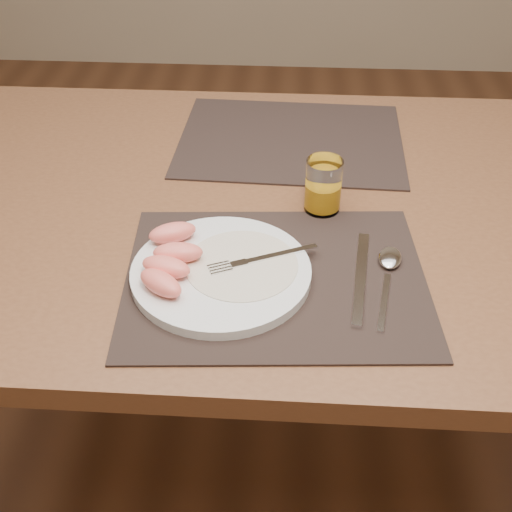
% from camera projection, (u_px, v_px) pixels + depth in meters
% --- Properties ---
extents(ground, '(5.00, 5.00, 0.00)m').
position_uv_depth(ground, '(270.00, 451.00, 1.60)').
color(ground, brown).
rests_on(ground, ground).
extents(table, '(1.40, 0.90, 0.75)m').
position_uv_depth(table, '(274.00, 237.00, 1.19)').
color(table, brown).
rests_on(table, ground).
extents(placemat_near, '(0.47, 0.38, 0.00)m').
position_uv_depth(placemat_near, '(276.00, 278.00, 0.96)').
color(placemat_near, '#2E211C').
rests_on(placemat_near, table).
extents(placemat_far, '(0.46, 0.36, 0.00)m').
position_uv_depth(placemat_far, '(291.00, 140.00, 1.31)').
color(placemat_far, '#2E211C').
rests_on(placemat_far, table).
extents(plate, '(0.27, 0.27, 0.02)m').
position_uv_depth(plate, '(221.00, 272.00, 0.96)').
color(plate, white).
rests_on(plate, placemat_near).
extents(plate_dressing, '(0.17, 0.17, 0.00)m').
position_uv_depth(plate_dressing, '(242.00, 264.00, 0.96)').
color(plate_dressing, white).
rests_on(plate_dressing, plate).
extents(fork, '(0.17, 0.09, 0.00)m').
position_uv_depth(fork, '(254.00, 260.00, 0.97)').
color(fork, silver).
rests_on(fork, plate).
extents(knife, '(0.04, 0.22, 0.01)m').
position_uv_depth(knife, '(360.00, 285.00, 0.94)').
color(knife, silver).
rests_on(knife, placemat_near).
extents(spoon, '(0.06, 0.19, 0.01)m').
position_uv_depth(spoon, '(389.00, 264.00, 0.98)').
color(spoon, silver).
rests_on(spoon, placemat_near).
extents(juice_glass, '(0.06, 0.06, 0.09)m').
position_uv_depth(juice_glass, '(323.00, 188.00, 1.08)').
color(juice_glass, white).
rests_on(juice_glass, placemat_near).
extents(grapefruit_wedges, '(0.10, 0.19, 0.03)m').
position_uv_depth(grapefruit_wedges, '(169.00, 258.00, 0.95)').
color(grapefruit_wedges, '#FF7C68').
rests_on(grapefruit_wedges, plate).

